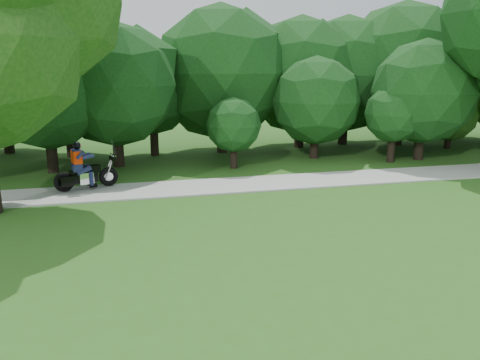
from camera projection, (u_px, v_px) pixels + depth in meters
name	position (u px, v px, depth m)	size (l,w,h in m)	color
ground	(432.00, 267.00, 10.29)	(100.00, 100.00, 0.00)	#305F1B
walkway	(302.00, 181.00, 17.84)	(60.00, 2.20, 0.06)	#ABABA6
tree_line	(281.00, 80.00, 23.62)	(39.93, 11.84, 7.71)	black
touring_motorcycle	(82.00, 172.00, 16.37)	(2.20, 1.18, 1.72)	black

